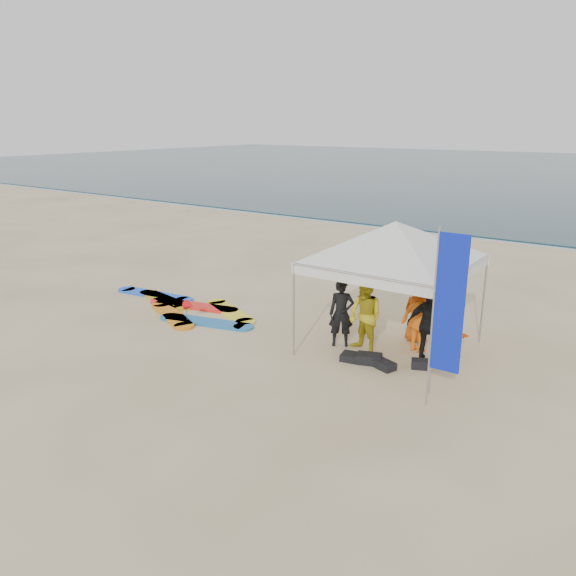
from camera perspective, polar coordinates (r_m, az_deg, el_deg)
The scene contains 13 objects.
ground at distance 13.47m, azimuth -9.69°, elevation -6.83°, with size 120.00×120.00×0.00m, color beige.
shoreline_foam at distance 28.78m, azimuth 16.70°, elevation 5.23°, with size 160.00×1.20×0.01m, color silver.
person_black_a at distance 13.68m, azimuth 5.44°, elevation -2.57°, with size 0.61×0.40×1.66m, color black.
person_yellow at distance 13.32m, azimuth 7.84°, elevation -2.86°, with size 0.88×0.68×1.80m, color gold.
person_orange_a at distance 13.66m, azimuth 13.29°, elevation -2.94°, with size 1.09×0.62×1.68m, color orange.
person_black_b at distance 13.06m, azimuth 14.26°, elevation -3.68°, with size 1.05×0.44×1.79m, color black.
person_orange_b at distance 14.23m, azimuth 13.09°, elevation -2.36°, with size 0.77×0.50×1.58m, color #C35011.
person_seated at distance 13.43m, azimuth 16.49°, elevation -5.15°, with size 0.90×0.29×0.97m, color orange.
canopy_tent at distance 13.08m, azimuth 10.90°, elevation 6.64°, with size 4.73×4.73×3.56m.
feather_flag at distance 10.59m, azimuth 15.90°, elevation -1.79°, with size 0.59×0.04×3.52m.
marker_pennant at distance 15.48m, azimuth -9.97°, elevation -1.77°, with size 0.28×0.28×0.64m.
gear_pile at distance 12.97m, azimuth 8.89°, elevation -7.28°, with size 1.94×0.93×0.22m.
surfboard_spread at distance 16.81m, azimuth -10.35°, elevation -1.97°, with size 5.44×2.54×0.07m.
Camera 1 is at (8.86, -8.67, 5.28)m, focal length 35.00 mm.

